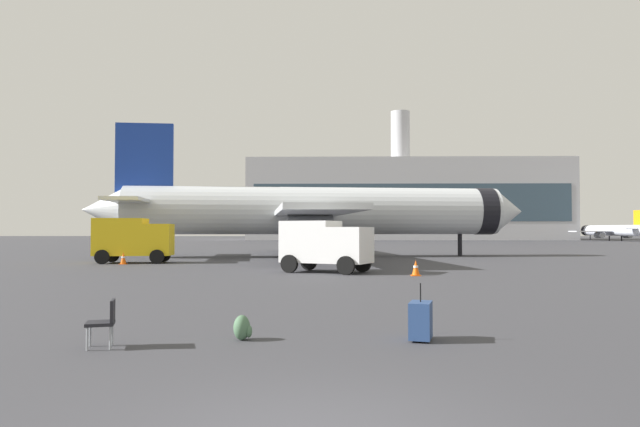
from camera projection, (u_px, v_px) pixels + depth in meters
airplane_at_gate at (313, 211)px, 45.48m from camera, size 35.75×32.35×10.50m
airplane_taxiing at (612, 231)px, 112.91m from camera, size 18.15×20.00×5.89m
service_truck at (133, 238)px, 36.59m from camera, size 5.01×2.97×2.90m
cargo_van at (325, 244)px, 28.45m from camera, size 4.83×3.79×2.60m
safety_cone_near at (152, 250)px, 49.88m from camera, size 0.44×0.44×0.68m
safety_cone_mid at (123, 258)px, 35.17m from camera, size 0.44×0.44×0.77m
safety_cone_far at (355, 252)px, 47.04m from camera, size 0.44×0.44×0.61m
safety_cone_outer at (416, 268)px, 26.26m from camera, size 0.44×0.44×0.74m
rolling_suitcase at (421, 320)px, 10.86m from camera, size 0.55×0.72×1.10m
traveller_backpack at (243, 328)px, 10.91m from camera, size 0.36×0.40×0.48m
gate_chair at (105, 320)px, 10.20m from camera, size 0.59×0.59×0.86m
terminal_building at (405, 200)px, 131.56m from camera, size 71.25×22.43×29.93m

